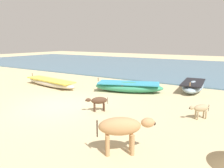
{
  "coord_description": "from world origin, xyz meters",
  "views": [
    {
      "loc": [
        7.0,
        -6.59,
        2.91
      ],
      "look_at": [
        1.03,
        3.08,
        0.6
      ],
      "focal_mm": 33.86,
      "sensor_mm": 36.0,
      "label": 1
    }
  ],
  "objects_px": {
    "calf_far_dun": "(201,109)",
    "cow_second_adult_tan": "(122,128)",
    "fishing_boat_1": "(193,86)",
    "fishing_boat_2": "(129,87)",
    "calf_near_dark": "(98,101)",
    "fishing_boat_0": "(50,82)"
  },
  "relations": [
    {
      "from": "fishing_boat_1",
      "to": "calf_far_dun",
      "type": "distance_m",
      "value": 4.87
    },
    {
      "from": "fishing_boat_2",
      "to": "calf_near_dark",
      "type": "relative_size",
      "value": 5.21
    },
    {
      "from": "fishing_boat_0",
      "to": "cow_second_adult_tan",
      "type": "bearing_deg",
      "value": 156.1
    },
    {
      "from": "fishing_boat_2",
      "to": "calf_far_dun",
      "type": "height_order",
      "value": "fishing_boat_2"
    },
    {
      "from": "fishing_boat_0",
      "to": "calf_far_dun",
      "type": "bearing_deg",
      "value": -179.66
    },
    {
      "from": "fishing_boat_1",
      "to": "calf_near_dark",
      "type": "bearing_deg",
      "value": -27.84
    },
    {
      "from": "fishing_boat_2",
      "to": "fishing_boat_1",
      "type": "bearing_deg",
      "value": -163.7
    },
    {
      "from": "fishing_boat_1",
      "to": "fishing_boat_2",
      "type": "relative_size",
      "value": 0.8
    },
    {
      "from": "fishing_boat_1",
      "to": "fishing_boat_2",
      "type": "bearing_deg",
      "value": -58.19
    },
    {
      "from": "calf_far_dun",
      "to": "cow_second_adult_tan",
      "type": "height_order",
      "value": "cow_second_adult_tan"
    },
    {
      "from": "calf_near_dark",
      "to": "calf_far_dun",
      "type": "relative_size",
      "value": 1.07
    },
    {
      "from": "fishing_boat_0",
      "to": "fishing_boat_1",
      "type": "xyz_separation_m",
      "value": [
        8.25,
        3.55,
        0.05
      ]
    },
    {
      "from": "fishing_boat_1",
      "to": "fishing_boat_2",
      "type": "distance_m",
      "value": 3.88
    },
    {
      "from": "calf_near_dark",
      "to": "calf_far_dun",
      "type": "distance_m",
      "value": 4.03
    },
    {
      "from": "calf_far_dun",
      "to": "calf_near_dark",
      "type": "bearing_deg",
      "value": -28.24
    },
    {
      "from": "fishing_boat_1",
      "to": "cow_second_adult_tan",
      "type": "xyz_separation_m",
      "value": [
        -0.13,
        -8.49,
        0.41
      ]
    },
    {
      "from": "calf_near_dark",
      "to": "fishing_boat_0",
      "type": "bearing_deg",
      "value": -68.08
    },
    {
      "from": "fishing_boat_2",
      "to": "cow_second_adult_tan",
      "type": "bearing_deg",
      "value": 96.07
    },
    {
      "from": "fishing_boat_0",
      "to": "calf_far_dun",
      "type": "distance_m",
      "value": 9.51
    },
    {
      "from": "calf_near_dark",
      "to": "fishing_boat_2",
      "type": "bearing_deg",
      "value": -126.64
    },
    {
      "from": "calf_far_dun",
      "to": "cow_second_adult_tan",
      "type": "relative_size",
      "value": 0.53
    },
    {
      "from": "fishing_boat_2",
      "to": "cow_second_adult_tan",
      "type": "relative_size",
      "value": 2.97
    }
  ]
}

